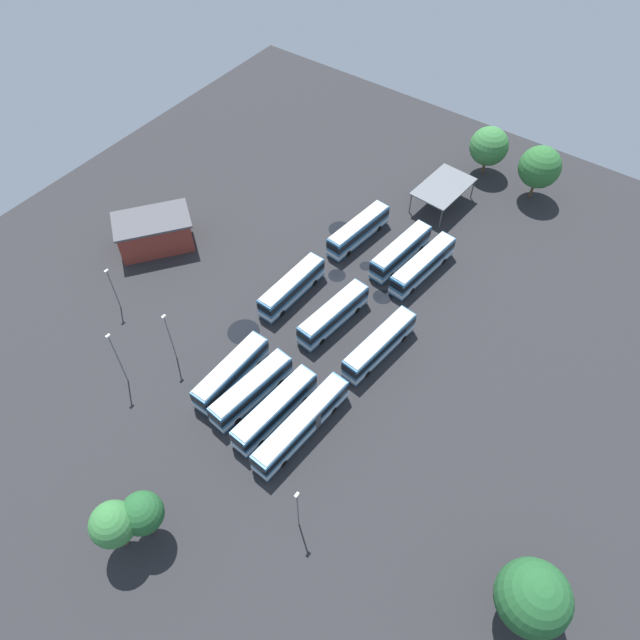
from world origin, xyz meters
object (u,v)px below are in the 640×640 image
Objects in this scene: bus_row2_slot1 at (231,373)px; bus_row2_slot2 at (251,390)px; tree_west_edge at (533,598)px; tree_north_edge at (489,146)px; lamp_post_mid_lot at (117,357)px; bus_row0_slot3 at (423,265)px; bus_row2_slot4 at (302,424)px; bus_row1_slot0 at (292,287)px; bus_row2_slot3 at (275,410)px; bus_row1_slot2 at (333,314)px; tree_east_edge at (113,524)px; depot_building at (154,232)px; lamp_post_by_building at (298,509)px; tree_northeast at (540,167)px; bus_row1_slot4 at (379,345)px; maintenance_shelter at (444,187)px; tree_south_edge at (142,513)px; bus_row0_slot0 at (358,230)px; lamp_post_far_corner at (170,336)px; lamp_post_near_entrance at (113,287)px; bus_row0_slot2 at (401,252)px.

bus_row2_slot2 is (0.47, 3.63, 0.00)m from bus_row2_slot1.
tree_west_edge is 69.51m from tree_north_edge.
lamp_post_mid_lot is 1.12× the size of tree_north_edge.
bus_row2_slot4 is (30.48, 1.40, 0.00)m from bus_row0_slot3.
tree_north_edge is (-41.07, 9.12, 3.26)m from bus_row1_slot0.
bus_row2_slot3 is at bearing 31.65° from bus_row1_slot0.
bus_row2_slot2 is (15.41, -1.25, 0.00)m from bus_row1_slot2.
bus_row1_slot0 is at bearing -169.57° from tree_east_edge.
bus_row2_slot2 is at bearing 66.83° from depot_building.
tree_northeast is at bearing -178.23° from lamp_post_by_building.
bus_row2_slot1 is (14.95, -4.88, -0.00)m from bus_row1_slot2.
bus_row2_slot1 is (14.27, -12.51, -0.00)m from bus_row1_slot4.
maintenance_shelter is 1.24× the size of tree_north_edge.
bus_row1_slot4 is at bearing 168.38° from tree_south_edge.
bus_row2_slot2 is 19.16m from tree_south_edge.
bus_row0_slot0 is at bearing -139.32° from bus_row1_slot4.
bus_row2_slot3 is 57.72m from tree_north_edge.
bus_row1_slot2 is at bearing -95.07° from bus_row1_slot4.
bus_row1_slot2 is 1.63× the size of tree_south_edge.
bus_row2_slot3 is at bearing -8.11° from tree_northeast.
lamp_post_by_building is 0.87× the size of tree_northeast.
lamp_post_by_building is 0.95× the size of tree_north_edge.
maintenance_shelter is 1.42× the size of tree_south_edge.
tree_north_edge is (-57.62, -1.08, 3.26)m from bus_row2_slot3.
bus_row1_slot4 is (15.54, 2.55, -0.00)m from bus_row0_slot3.
tree_south_edge is at bearing 0.71° from maintenance_shelter.
bus_row0_slot3 is 1.63× the size of tree_east_edge.
tree_south_edge is (75.94, -0.93, -0.10)m from tree_north_edge.
bus_row1_slot4 and bus_row2_slot3 have the same top height.
bus_row1_slot0 is 0.95× the size of bus_row1_slot4.
lamp_post_far_corner is 0.92× the size of lamp_post_mid_lot.
bus_row0_slot3 is 39.59m from depot_building.
tree_east_edge is at bearing 48.69° from lamp_post_near_entrance.
lamp_post_far_corner reaches higher than bus_row1_slot4.
lamp_post_by_building reaches higher than bus_row1_slot2.
tree_northeast is at bearing -157.62° from tree_west_edge.
bus_row1_slot4 is at bearing -167.85° from lamp_post_by_building.
tree_east_edge is at bearing 1.79° from bus_row2_slot2.
maintenance_shelter is at bearing -161.31° from bus_row0_slot3.
bus_row1_slot0 is 1.60× the size of tree_south_edge.
tree_west_edge is (3.21, 32.55, 3.61)m from bus_row2_slot3.
bus_row2_slot1 is at bearing -168.82° from tree_east_edge.
bus_row0_slot3 is at bearing 175.66° from bus_row2_slot3.
bus_row0_slot2 is 30.95m from bus_row2_slot1.
tree_south_edge is (49.62, -0.39, 3.16)m from bus_row0_slot2.
bus_row2_slot1 is at bearing -18.09° from bus_row1_slot2.
bus_row1_slot2 and bus_row2_slot4 have the same top height.
lamp_post_near_entrance reaches higher than tree_south_edge.
bus_row2_slot4 is (31.19, 12.83, 0.00)m from bus_row0_slot0.
bus_row0_slot3 is 1.00× the size of depot_building.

